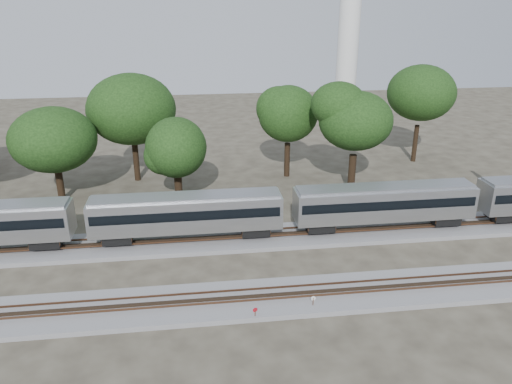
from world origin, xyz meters
TOP-DOWN VIEW (x-y plane):
  - ground at (0.00, 0.00)m, footprint 160.00×160.00m
  - track_far at (0.00, 6.00)m, footprint 160.00×5.00m
  - track_near at (0.00, -4.00)m, footprint 160.00×5.00m
  - train at (16.44, 6.00)m, footprint 124.89×3.04m
  - switch_stand_red at (2.56, -6.29)m, footprint 0.33×0.15m
  - switch_stand_white at (6.85, -5.51)m, footprint 0.36×0.09m
  - switch_lever at (8.48, -5.16)m, footprint 0.51×0.32m
  - tree_2 at (-15.75, 18.17)m, footprint 7.05×7.05m
  - tree_3 at (-8.08, 23.83)m, footprint 8.91×8.91m
  - tree_4 at (-2.93, 15.64)m, footprint 6.44×6.44m
  - tree_5 at (10.31, 22.92)m, footprint 8.01×8.01m
  - tree_6 at (16.53, 16.43)m, footprint 8.51×8.51m
  - tree_7 at (28.55, 26.59)m, footprint 9.44×9.44m

SIDE VIEW (x-z plane):
  - ground at x=0.00m, z-range 0.00..0.00m
  - switch_lever at x=8.48m, z-range 0.00..0.30m
  - track_far at x=0.00m, z-range -0.16..0.57m
  - track_near at x=0.00m, z-range -0.16..0.57m
  - switch_stand_red at x=2.56m, z-range 0.15..1.21m
  - switch_stand_white at x=6.85m, z-range 0.16..1.28m
  - train at x=16.44m, z-range 0.90..5.38m
  - tree_4 at x=-2.93m, z-range 1.77..10.86m
  - tree_2 at x=-15.75m, z-range 1.94..11.89m
  - tree_5 at x=10.31m, z-range 2.21..13.51m
  - tree_6 at x=16.53m, z-range 2.36..14.35m
  - tree_3 at x=-8.08m, z-range 2.47..15.02m
  - tree_7 at x=28.55m, z-range 2.62..15.93m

